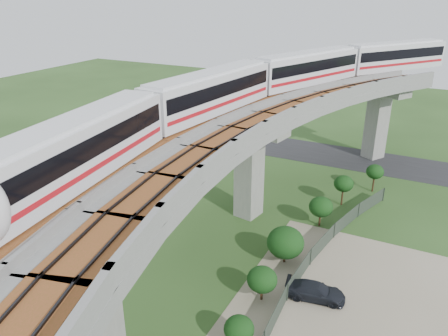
{
  "coord_description": "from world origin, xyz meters",
  "views": [
    {
      "loc": [
        15.66,
        -24.18,
        20.63
      ],
      "look_at": [
        1.6,
        3.79,
        7.5
      ],
      "focal_mm": 35.0,
      "sensor_mm": 36.0,
      "label": 1
    }
  ],
  "objects": [
    {
      "name": "tree_4",
      "position": [
        6.81,
        -0.68,
        1.74
      ],
      "size": [
        2.14,
        2.14,
        2.65
      ],
      "color": "#382314",
      "rests_on": "ground"
    },
    {
      "name": "tree_5",
      "position": [
        7.27,
        -5.48,
        1.51
      ],
      "size": [
        1.86,
        1.86,
        2.3
      ],
      "color": "#382314",
      "rests_on": "ground"
    },
    {
      "name": "tree_1",
      "position": [
        8.59,
        16.5,
        2.35
      ],
      "size": [
        1.94,
        1.94,
        3.19
      ],
      "color": "#382314",
      "rests_on": "ground"
    },
    {
      "name": "viaduct",
      "position": [
        3.84,
        0.0,
        9.05
      ],
      "size": [
        19.58,
        73.98,
        11.4
      ],
      "color": "#99968E",
      "rests_on": "ground"
    },
    {
      "name": "tree_3",
      "position": [
        6.74,
        4.4,
        1.84
      ],
      "size": [
        2.97,
        2.97,
        3.11
      ],
      "color": "#382314",
      "rests_on": "ground"
    },
    {
      "name": "car_dark",
      "position": [
        10.18,
        1.12,
        0.65
      ],
      "size": [
        4.42,
        2.4,
        1.22
      ],
      "primitive_type": "imported",
      "rotation": [
        0.0,
        0.0,
        1.75
      ],
      "color": "black",
      "rests_on": "dirt_lot"
    },
    {
      "name": "metro_train",
      "position": [
        2.04,
        14.1,
        12.31
      ],
      "size": [
        19.16,
        59.54,
        3.64
      ],
      "color": "silver",
      "rests_on": "ground"
    },
    {
      "name": "fence",
      "position": [
        9.75,
        0.0,
        0.75
      ],
      "size": [
        3.87,
        38.73,
        1.5
      ],
      "color": "#2D382D",
      "rests_on": "ground"
    },
    {
      "name": "ground",
      "position": [
        0.0,
        0.0,
        0.0
      ],
      "size": [
        160.0,
        160.0,
        0.0
      ],
      "primitive_type": "plane",
      "color": "#29451B",
      "rests_on": "ground"
    },
    {
      "name": "tree_2",
      "position": [
        7.71,
        11.35,
        1.97
      ],
      "size": [
        2.19,
        2.19,
        2.9
      ],
      "color": "#382314",
      "rests_on": "ground"
    },
    {
      "name": "tree_0",
      "position": [
        10.88,
        21.15,
        2.3
      ],
      "size": [
        1.84,
        1.84,
        3.1
      ],
      "color": "#382314",
      "rests_on": "ground"
    },
    {
      "name": "asphalt_road",
      "position": [
        0.0,
        30.0,
        0.01
      ],
      "size": [
        60.0,
        8.0,
        0.03
      ],
      "primitive_type": "cube",
      "color": "#232326",
      "rests_on": "ground"
    }
  ]
}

